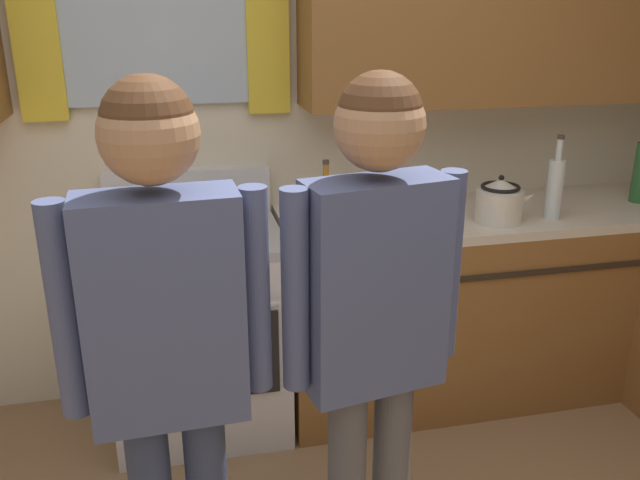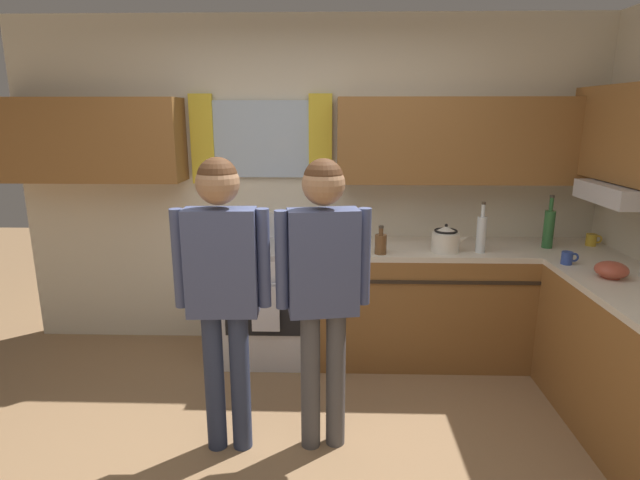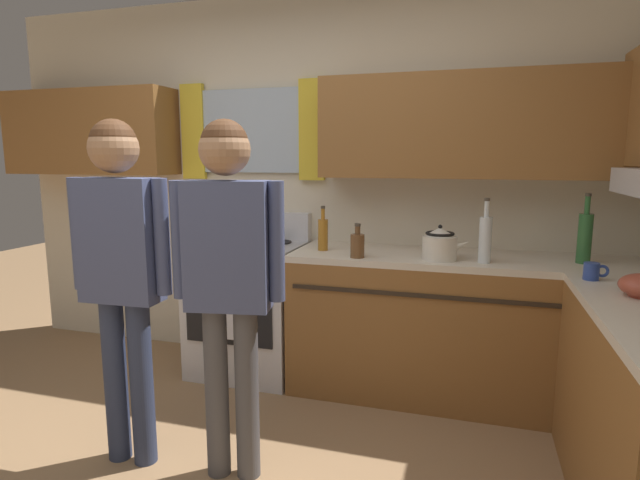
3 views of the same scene
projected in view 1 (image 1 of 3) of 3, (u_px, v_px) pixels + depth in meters
back_wall_unit at (250, 88)px, 2.91m from camera, size 4.60×0.42×2.60m
kitchen_counter_run at (611, 327)px, 2.95m from camera, size 2.17×1.96×0.90m
stove_oven at (199, 326)px, 2.93m from camera, size 0.72×0.67×1.10m
bottle_oil_amber at (326, 202)px, 2.81m from camera, size 0.06×0.06×0.29m
bottle_squat_brown at (400, 217)px, 2.72m from camera, size 0.08×0.08×0.21m
bottle_tall_clear at (555, 187)px, 2.90m from camera, size 0.07×0.07×0.37m
stovetop_kettle at (500, 200)px, 2.88m from camera, size 0.27×0.20×0.21m
adult_left at (166, 334)px, 1.63m from camera, size 0.52×0.23×1.66m
adult_in_plaid at (374, 308)px, 1.78m from camera, size 0.51×0.22×1.65m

